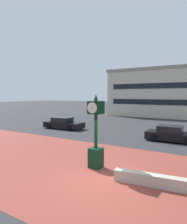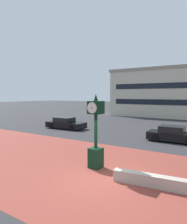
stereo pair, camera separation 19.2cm
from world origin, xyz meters
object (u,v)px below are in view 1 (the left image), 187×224
(street_clock, at_px, (96,135))
(car_street_mid, at_px, (63,124))
(car_street_near, at_px, (172,134))
(civic_building, at_px, (182,93))

(street_clock, distance_m, car_street_mid, 13.20)
(car_street_near, relative_size, civic_building, 0.17)
(car_street_near, relative_size, car_street_mid, 0.91)
(car_street_near, height_order, civic_building, civic_building)
(car_street_near, bearing_deg, street_clock, -15.45)
(car_street_mid, bearing_deg, civic_building, 153.84)
(civic_building, bearing_deg, street_clock, -89.30)
(street_clock, bearing_deg, civic_building, 92.34)
(civic_building, bearing_deg, car_street_mid, -113.61)
(street_clock, xyz_separation_m, car_street_mid, (-9.65, 8.93, -1.17))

